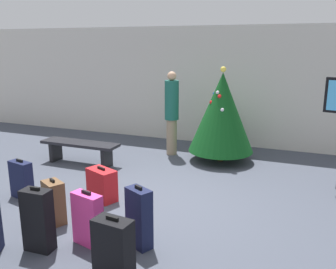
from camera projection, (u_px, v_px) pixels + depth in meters
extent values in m
plane|color=#424754|center=(144.00, 204.00, 5.81)|extent=(16.00, 16.00, 0.00)
cube|color=beige|center=(212.00, 86.00, 9.17)|extent=(16.00, 0.20, 2.94)
cylinder|color=#4C3319|center=(220.00, 156.00, 7.96)|extent=(0.12, 0.12, 0.23)
cone|color=#0F4719|center=(222.00, 112.00, 7.72)|extent=(1.39, 1.39, 1.69)
sphere|color=#F2D84C|center=(223.00, 69.00, 7.51)|extent=(0.12, 0.12, 0.12)
sphere|color=blue|center=(215.00, 94.00, 7.73)|extent=(0.08, 0.08, 0.08)
sphere|color=red|center=(220.00, 96.00, 7.47)|extent=(0.08, 0.08, 0.08)
sphere|color=silver|center=(218.00, 92.00, 7.51)|extent=(0.08, 0.08, 0.08)
sphere|color=blue|center=(233.00, 105.00, 7.81)|extent=(0.08, 0.08, 0.08)
sphere|color=red|center=(211.00, 102.00, 7.61)|extent=(0.08, 0.08, 0.08)
sphere|color=silver|center=(222.00, 110.00, 7.42)|extent=(0.08, 0.08, 0.08)
cube|color=black|center=(80.00, 143.00, 7.68)|extent=(1.72, 0.44, 0.06)
cube|color=black|center=(56.00, 151.00, 7.97)|extent=(0.08, 0.35, 0.42)
cube|color=black|center=(107.00, 158.00, 7.51)|extent=(0.08, 0.35, 0.42)
cylinder|color=gray|center=(172.00, 137.00, 8.38)|extent=(0.24, 0.24, 0.83)
cylinder|color=#19594C|center=(172.00, 100.00, 8.18)|extent=(0.45, 0.45, 0.88)
sphere|color=tan|center=(172.00, 76.00, 8.05)|extent=(0.20, 0.20, 0.20)
cube|color=#B2191E|center=(102.00, 185.00, 5.92)|extent=(0.57, 0.45, 0.52)
cube|color=black|center=(101.00, 168.00, 5.86)|extent=(0.17, 0.10, 0.04)
cube|color=black|center=(38.00, 220.00, 4.44)|extent=(0.36, 0.21, 0.79)
cube|color=black|center=(35.00, 189.00, 4.34)|extent=(0.13, 0.03, 0.04)
cube|color=black|center=(113.00, 247.00, 4.00)|extent=(0.46, 0.29, 0.64)
cube|color=black|center=(112.00, 218.00, 3.91)|extent=(0.15, 0.05, 0.04)
cube|color=#141938|center=(21.00, 180.00, 6.00)|extent=(0.45, 0.26, 0.63)
cube|color=black|center=(19.00, 161.00, 5.91)|extent=(0.15, 0.06, 0.04)
cube|color=#E5388C|center=(88.00, 219.00, 4.57)|extent=(0.45, 0.27, 0.69)
cube|color=black|center=(86.00, 193.00, 4.48)|extent=(0.15, 0.07, 0.04)
cube|color=#141938|center=(139.00, 218.00, 4.52)|extent=(0.39, 0.32, 0.77)
cube|color=black|center=(138.00, 187.00, 4.42)|extent=(0.12, 0.08, 0.04)
cube|color=brown|center=(54.00, 202.00, 5.14)|extent=(0.39, 0.35, 0.62)
cube|color=black|center=(52.00, 180.00, 5.06)|extent=(0.12, 0.08, 0.04)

